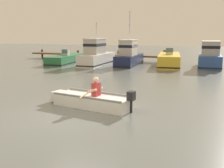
{
  "coord_description": "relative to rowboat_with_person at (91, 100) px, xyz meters",
  "views": [
    {
      "loc": [
        4.36,
        -7.76,
        2.76
      ],
      "look_at": [
        -0.0,
        3.17,
        0.55
      ],
      "focal_mm": 41.95,
      "sensor_mm": 36.0,
      "label": 1
    }
  ],
  "objects": [
    {
      "name": "ground_plane",
      "position": [
        0.08,
        -1.18,
        -0.25
      ],
      "size": [
        120.0,
        120.0,
        0.0
      ],
      "primitive_type": "plane",
      "color": "slate"
    },
    {
      "name": "wooden_dock",
      "position": [
        -8.11,
        17.5,
        0.36
      ],
      "size": [
        15.98,
        1.57,
        1.24
      ],
      "color": "brown",
      "rests_on": "ground"
    },
    {
      "name": "rowboat_with_person",
      "position": [
        0.0,
        0.0,
        0.0
      ],
      "size": [
        3.73,
        1.98,
        1.19
      ],
      "color": "white",
      "rests_on": "ground"
    },
    {
      "name": "moored_boat_green",
      "position": [
        -9.36,
        13.77,
        0.13
      ],
      "size": [
        2.53,
        6.89,
        1.39
      ],
      "color": "#287042",
      "rests_on": "ground"
    },
    {
      "name": "moored_boat_white",
      "position": [
        -5.87,
        13.04,
        0.66
      ],
      "size": [
        1.89,
        5.7,
        3.89
      ],
      "color": "white",
      "rests_on": "ground"
    },
    {
      "name": "moored_boat_navy",
      "position": [
        -3.02,
        14.0,
        0.62
      ],
      "size": [
        1.87,
        5.35,
        4.91
      ],
      "color": "#19234C",
      "rests_on": "ground"
    },
    {
      "name": "moored_boat_yellow",
      "position": [
        0.44,
        15.26,
        0.25
      ],
      "size": [
        2.87,
        7.04,
        1.63
      ],
      "color": "gold",
      "rests_on": "ground"
    },
    {
      "name": "moored_boat_blue",
      "position": [
        3.93,
        15.04,
        0.6
      ],
      "size": [
        2.03,
        4.75,
        2.27
      ],
      "color": "#2D519E",
      "rests_on": "ground"
    }
  ]
}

